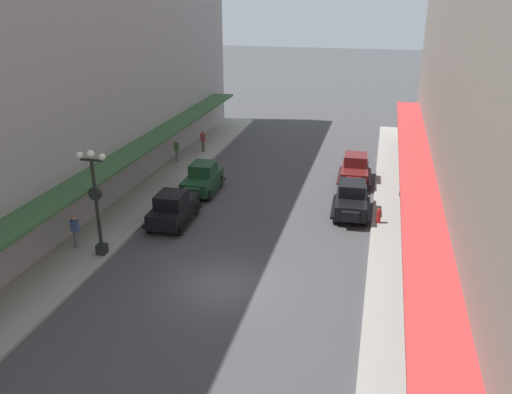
{
  "coord_description": "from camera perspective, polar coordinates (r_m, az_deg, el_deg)",
  "views": [
    {
      "loc": [
        6.05,
        -19.05,
        11.97
      ],
      "look_at": [
        0.0,
        6.0,
        1.8
      ],
      "focal_mm": 37.11,
      "sensor_mm": 36.0,
      "label": 1
    }
  ],
  "objects": [
    {
      "name": "pedestrian_0",
      "position": [
        41.35,
        -5.74,
        6.02
      ],
      "size": [
        0.36,
        0.24,
        1.64
      ],
      "color": "#4C4238",
      "rests_on": "sidewalk_left"
    },
    {
      "name": "parked_car_3",
      "position": [
        30.28,
        10.26,
        -0.18
      ],
      "size": [
        2.28,
        4.31,
        1.84
      ],
      "color": "black",
      "rests_on": "ground"
    },
    {
      "name": "fire_hydrant",
      "position": [
        29.31,
        13.08,
        -1.96
      ],
      "size": [
        0.24,
        0.24,
        0.82
      ],
      "color": "#B21E19",
      "rests_on": "sidewalk_right"
    },
    {
      "name": "parked_car_2",
      "position": [
        33.29,
        -5.8,
        2.08
      ],
      "size": [
        2.25,
        4.3,
        1.84
      ],
      "color": "#193D23",
      "rests_on": "ground"
    },
    {
      "name": "pedestrian_1",
      "position": [
        33.27,
        15.5,
        1.45
      ],
      "size": [
        0.36,
        0.24,
        1.64
      ],
      "color": "#2D2D33",
      "rests_on": "sidewalk_right"
    },
    {
      "name": "parked_car_1",
      "position": [
        28.97,
        -8.94,
        -1.12
      ],
      "size": [
        2.24,
        4.3,
        1.84
      ],
      "color": "black",
      "rests_on": "ground"
    },
    {
      "name": "parked_car_0",
      "position": [
        35.45,
        10.63,
        3.03
      ],
      "size": [
        2.24,
        4.3,
        1.84
      ],
      "color": "#591919",
      "rests_on": "ground"
    },
    {
      "name": "pedestrian_2",
      "position": [
        39.11,
        -8.51,
        4.98
      ],
      "size": [
        0.36,
        0.24,
        1.64
      ],
      "color": "slate",
      "rests_on": "sidewalk_left"
    },
    {
      "name": "lamp_post_with_clock",
      "position": [
        25.37,
        -16.87,
        -0.18
      ],
      "size": [
        1.42,
        0.44,
        5.16
      ],
      "color": "black",
      "rests_on": "sidewalk_left"
    },
    {
      "name": "pedestrian_4",
      "position": [
        21.98,
        17.32,
        -9.52
      ],
      "size": [
        0.36,
        0.24,
        1.64
      ],
      "color": "slate",
      "rests_on": "sidewalk_right"
    },
    {
      "name": "sidewalk_right",
      "position": [
        22.51,
        15.46,
        -11.25
      ],
      "size": [
        3.0,
        60.0,
        0.15
      ],
      "primitive_type": "cube",
      "color": "#99968E",
      "rests_on": "ground"
    },
    {
      "name": "pedestrian_3",
      "position": [
        27.23,
        -18.89,
        -3.49
      ],
      "size": [
        0.36,
        0.24,
        1.64
      ],
      "color": "slate",
      "rests_on": "sidewalk_left"
    },
    {
      "name": "ground_plane",
      "position": [
        23.3,
        -3.51,
        -9.42
      ],
      "size": [
        200.0,
        200.0,
        0.0
      ],
      "primitive_type": "plane",
      "color": "#424244"
    },
    {
      "name": "sidewalk_left",
      "position": [
        26.23,
        -19.51,
        -6.79
      ],
      "size": [
        3.0,
        60.0,
        0.15
      ],
      "primitive_type": "cube",
      "color": "#99968E",
      "rests_on": "ground"
    }
  ]
}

